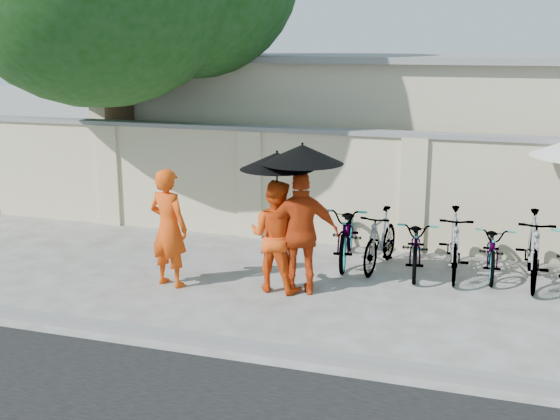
% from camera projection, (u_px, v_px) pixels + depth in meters
% --- Properties ---
extents(ground, '(80.00, 80.00, 0.00)m').
position_uv_depth(ground, '(243.00, 297.00, 10.16)').
color(ground, '#A4A3A3').
extents(kerb, '(40.00, 0.16, 0.12)m').
position_uv_depth(kerb, '(193.00, 339.00, 8.57)').
color(kerb, slate).
rests_on(kerb, ground).
extents(compound_wall, '(20.00, 0.30, 2.00)m').
position_uv_depth(compound_wall, '(358.00, 190.00, 12.58)').
color(compound_wall, '#C4B98D').
rests_on(compound_wall, ground).
extents(building_behind, '(14.00, 6.00, 3.20)m').
position_uv_depth(building_behind, '(438.00, 133.00, 15.65)').
color(building_behind, '#B5AA91').
rests_on(building_behind, ground).
extents(monk_left, '(0.74, 0.57, 1.79)m').
position_uv_depth(monk_left, '(169.00, 228.00, 10.44)').
color(monk_left, '#E3460C').
rests_on(monk_left, ground).
extents(monk_center, '(0.87, 0.71, 1.66)m').
position_uv_depth(monk_center, '(275.00, 236.00, 10.25)').
color(monk_center, '#E4490F').
rests_on(monk_center, ground).
extents(parasol_center, '(1.06, 1.06, 1.14)m').
position_uv_depth(parasol_center, '(277.00, 161.00, 9.90)').
color(parasol_center, black).
rests_on(parasol_center, ground).
extents(monk_right, '(1.15, 0.78, 1.81)m').
position_uv_depth(monk_right, '(302.00, 234.00, 10.09)').
color(monk_right, '#C1380F').
rests_on(monk_right, ground).
extents(parasol_right, '(1.16, 1.16, 1.18)m').
position_uv_depth(parasol_right, '(302.00, 154.00, 9.74)').
color(parasol_right, black).
rests_on(parasol_right, ground).
extents(bike_0, '(0.93, 2.02, 1.02)m').
position_uv_depth(bike_0, '(348.00, 232.00, 11.64)').
color(bike_0, '#A7A6AD').
rests_on(bike_0, ground).
extents(bike_1, '(0.67, 1.68, 0.98)m').
position_uv_depth(bike_1, '(380.00, 239.00, 11.31)').
color(bike_1, '#A7A6AD').
rests_on(bike_1, ground).
extents(bike_2, '(0.80, 1.80, 0.91)m').
position_uv_depth(bike_2, '(416.00, 245.00, 11.13)').
color(bike_2, '#A7A6AD').
rests_on(bike_2, ground).
extents(bike_3, '(0.66, 1.80, 1.06)m').
position_uv_depth(bike_3, '(454.00, 243.00, 10.95)').
color(bike_3, '#A7A6AD').
rests_on(bike_3, ground).
extents(bike_4, '(0.65, 1.67, 0.87)m').
position_uv_depth(bike_4, '(493.00, 249.00, 10.99)').
color(bike_4, '#A7A6AD').
rests_on(bike_4, ground).
extents(bike_5, '(0.56, 1.84, 1.10)m').
position_uv_depth(bike_5, '(533.00, 249.00, 10.58)').
color(bike_5, '#A7A6AD').
rests_on(bike_5, ground).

